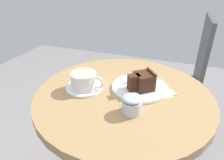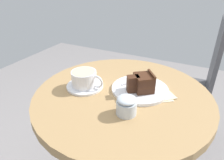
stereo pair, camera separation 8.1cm
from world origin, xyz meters
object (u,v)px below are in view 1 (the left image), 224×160
at_px(teaspoon, 90,81).
at_px(fork, 138,78).
at_px(saucer, 84,87).
at_px(sugar_pot, 132,104).
at_px(coffee_cup, 84,80).
at_px(cake_slice, 142,81).
at_px(cake_plate, 140,87).
at_px(napkin, 154,91).
at_px(cafe_chair, 185,74).

xyz_separation_m(teaspoon, fork, (0.19, 0.09, 0.00)).
distance_m(saucer, sugar_pot, 0.24).
bearing_deg(coffee_cup, teaspoon, 90.71).
bearing_deg(cake_slice, cake_plate, 127.93).
relative_size(coffee_cup, sugar_pot, 1.98).
distance_m(saucer, teaspoon, 0.05).
bearing_deg(napkin, fork, 142.03).
distance_m(cake_plate, sugar_pot, 0.17).
bearing_deg(fork, cake_slice, -120.75).
bearing_deg(teaspoon, fork, -0.66).
height_order(coffee_cup, teaspoon, coffee_cup).
bearing_deg(cake_slice, fork, 113.07).
height_order(napkin, sugar_pot, sugar_pot).
relative_size(cake_plate, cafe_chair, 0.25).
height_order(cake_plate, fork, fork).
relative_size(napkin, sugar_pot, 2.72).
relative_size(coffee_cup, cake_plate, 0.60).
bearing_deg(coffee_cup, napkin, 16.09).
bearing_deg(napkin, cafe_chair, 78.01).
relative_size(cake_plate, cake_slice, 2.05).
relative_size(cake_slice, napkin, 0.59).
distance_m(coffee_cup, sugar_pot, 0.24).
bearing_deg(saucer, cake_slice, 14.66).
bearing_deg(sugar_pot, coffee_cup, 158.90).
height_order(teaspoon, cake_slice, cake_slice).
distance_m(fork, napkin, 0.10).
distance_m(teaspoon, fork, 0.21).
height_order(cake_plate, napkin, cake_plate).
distance_m(cake_plate, fork, 0.06).
xyz_separation_m(saucer, napkin, (0.27, 0.07, -0.00)).
xyz_separation_m(coffee_cup, teaspoon, (-0.00, 0.05, -0.03)).
xyz_separation_m(coffee_cup, sugar_pot, (0.22, -0.09, -0.01)).
bearing_deg(saucer, sugar_pot, -21.65).
xyz_separation_m(fork, napkin, (0.08, -0.06, -0.01)).
bearing_deg(napkin, teaspoon, -174.52).
bearing_deg(cake_plate, teaspoon, -172.74).
bearing_deg(saucer, coffee_cup, -49.27).
xyz_separation_m(cake_slice, napkin, (0.05, 0.01, -0.04)).
height_order(teaspoon, napkin, teaspoon).
distance_m(teaspoon, napkin, 0.27).
height_order(cake_slice, napkin, cake_slice).
bearing_deg(cafe_chair, cake_plate, -18.54).
xyz_separation_m(coffee_cup, cake_plate, (0.21, 0.08, -0.04)).
height_order(saucer, cake_plate, cake_plate).
relative_size(coffee_cup, fork, 1.07).
bearing_deg(teaspoon, cake_plate, -17.54).
xyz_separation_m(teaspoon, sugar_pot, (0.22, -0.14, 0.02)).
distance_m(cake_slice, napkin, 0.06).
height_order(saucer, fork, fork).
relative_size(saucer, fork, 1.18).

